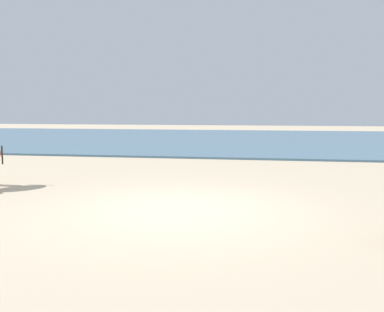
# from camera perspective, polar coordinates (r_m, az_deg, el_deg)

# --- Properties ---
(ground) EXTENTS (80.00, 80.00, 0.00)m
(ground) POSITION_cam_1_polar(r_m,az_deg,el_deg) (7.77, -1.95, -7.33)
(ground) COLOR beige
(sea_water) EXTENTS (60.00, 20.00, 0.08)m
(sea_water) POSITION_cam_1_polar(r_m,az_deg,el_deg) (25.34, 6.07, 2.30)
(sea_water) COLOR slate
(sea_water) RESTS_ON ground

